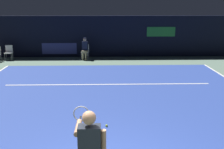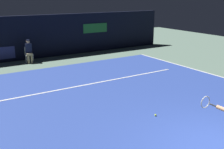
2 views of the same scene
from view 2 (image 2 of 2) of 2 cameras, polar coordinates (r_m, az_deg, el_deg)
The scene contains 7 objects.
ground_plane at distance 10.76m, azimuth 1.94°, elevation -4.53°, with size 33.97×33.97×0.00m, color slate.
court_surface at distance 10.76m, azimuth 1.94°, elevation -4.50°, with size 11.03×11.34×0.01m, color #2D479E.
line_sideline_left at distance 14.42m, azimuth 20.20°, elevation -0.09°, with size 0.10×11.34×0.01m, color white.
line_service at distance 12.35m, azimuth -3.25°, elevation -1.72°, with size 8.61×0.10×0.01m, color white.
back_wall at distance 17.80m, azimuth -13.54°, elevation 7.62°, with size 17.27×0.33×2.60m.
line_judge_on_chair at distance 16.58m, azimuth -16.64°, elevation 4.64°, with size 0.49×0.57×1.32m.
tennis_ball at distance 9.17m, azimuth 8.88°, elevation -8.20°, with size 0.07×0.07×0.07m, color #CCE033.
Camera 2 is at (-5.70, -3.63, 3.79)m, focal length 44.72 mm.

